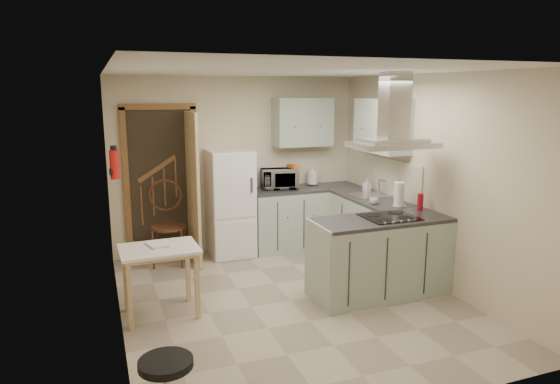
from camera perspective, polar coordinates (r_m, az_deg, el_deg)
name	(u,v)px	position (r m, az deg, el deg)	size (l,w,h in m)	color
floor	(291,301)	(5.70, 1.21, -12.30)	(4.20, 4.20, 0.00)	tan
ceiling	(292,71)	(5.22, 1.33, 13.70)	(4.20, 4.20, 0.00)	silver
back_wall	(238,164)	(7.28, -4.88, 3.18)	(3.60, 3.60, 0.00)	beige
left_wall	(114,204)	(4.96, -18.45, -1.33)	(4.20, 4.20, 0.00)	beige
right_wall	(431,181)	(6.21, 16.90, 1.26)	(4.20, 4.20, 0.00)	beige
doorway	(161,183)	(7.07, -13.39, 1.01)	(1.10, 0.12, 2.10)	brown
fridge	(230,203)	(7.04, -5.71, -1.27)	(0.60, 0.60, 1.50)	white
counter_back	(287,218)	(7.37, 0.82, -3.04)	(1.08, 0.60, 0.90)	#9EB2A0
counter_right	(360,224)	(7.13, 9.12, -3.68)	(0.60, 1.95, 0.90)	#9EB2A0
splashback	(299,168)	(7.60, 2.15, 2.80)	(1.68, 0.02, 0.50)	beige
wall_cabinet_back	(303,122)	(7.37, 2.61, 8.00)	(0.85, 0.35, 0.70)	#9EB2A0
wall_cabinet_right	(382,126)	(6.73, 11.60, 7.44)	(0.35, 0.90, 0.70)	#9EB2A0
peninsula	(380,257)	(5.82, 11.38, -7.25)	(1.55, 0.65, 0.90)	#9EB2A0
hob	(390,217)	(5.75, 12.41, -2.80)	(0.58, 0.50, 0.01)	black
extractor_hood	(393,145)	(5.61, 12.77, 5.28)	(0.90, 0.55, 0.10)	silver
sink	(367,195)	(6.88, 9.96, -0.37)	(0.45, 0.40, 0.01)	silver
fire_extinguisher	(115,165)	(5.80, -18.39, 2.99)	(0.10, 0.10, 0.32)	#B2140F
drop_leaf_table	(161,281)	(5.38, -13.48, -9.91)	(0.78, 0.59, 0.73)	tan
bentwood_chair	(168,227)	(6.82, -12.64, -3.94)	(0.46, 0.46, 1.03)	#50291A
microwave	(279,179)	(7.25, -0.07, 1.51)	(0.51, 0.35, 0.28)	black
kettle	(312,177)	(7.53, 3.74, 1.71)	(0.17, 0.17, 0.24)	white
cereal_box	(293,176)	(7.36, 1.49, 1.85)	(0.09, 0.22, 0.33)	orange
soap_bottle	(367,185)	(7.14, 9.92, 0.80)	(0.09, 0.09, 0.19)	#BABAC7
paper_towel	(399,194)	(6.29, 13.45, -0.23)	(0.12, 0.12, 0.31)	white
cup	(374,201)	(6.36, 10.70, -1.01)	(0.11, 0.11, 0.09)	white
red_bottle	(420,202)	(6.17, 15.74, -1.10)	(0.07, 0.07, 0.20)	#B10F22
book	(149,241)	(5.29, -14.78, -5.48)	(0.19, 0.26, 0.11)	brown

